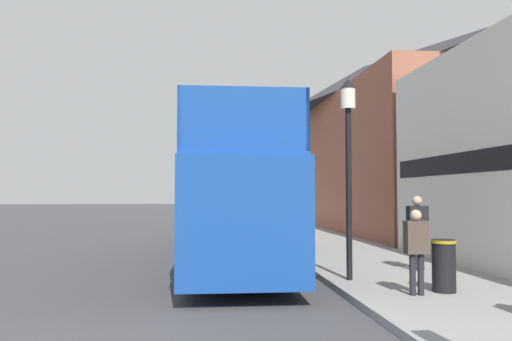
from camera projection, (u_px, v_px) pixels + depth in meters
The scene contains 11 objects.
ground_plane at pixel (145, 233), 25.42m from camera, with size 144.00×144.00×0.00m, color #3D3D3F.
sidewalk at pixel (301, 235), 23.29m from camera, with size 3.90×108.00×0.14m.
brick_terrace_rear at pixel (364, 147), 29.49m from camera, with size 6.00×23.74×9.58m.
tour_bus at pixel (233, 202), 14.11m from camera, with size 2.72×10.64×4.00m.
parked_car_ahead_of_bus at pixel (236, 221), 23.04m from camera, with size 1.79×4.20×1.56m.
pedestrian_second at pixel (416, 244), 9.22m from camera, with size 0.41×0.23×1.58m.
pedestrian_third at pixel (417, 225), 12.21m from camera, with size 0.48×0.26×1.81m.
lamp_post_nearest at pixel (348, 139), 10.97m from camera, with size 0.35×0.35×4.42m.
lamp_post_second at pixel (292, 150), 18.93m from camera, with size 0.35×0.35×5.16m.
lamp_post_third at pixel (262, 168), 26.82m from camera, with size 0.35×0.35×4.71m.
litter_bin at pixel (444, 264), 9.52m from camera, with size 0.48×0.48×1.00m.
Camera 1 is at (2.77, -5.01, 2.02)m, focal length 35.00 mm.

